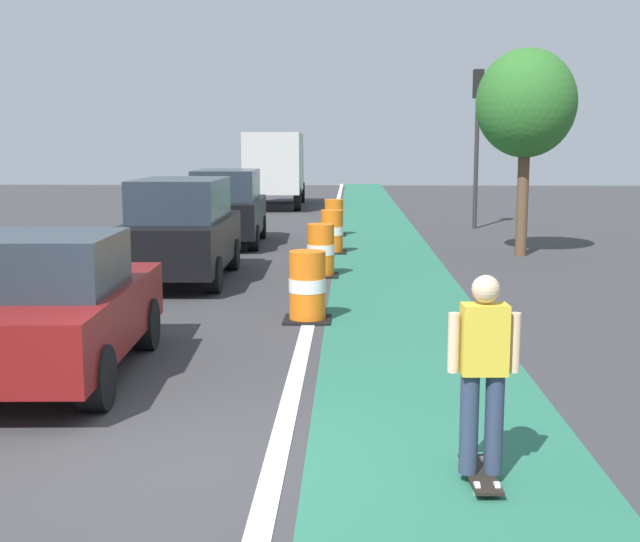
{
  "coord_description": "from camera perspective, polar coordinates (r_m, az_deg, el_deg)",
  "views": [
    {
      "loc": [
        1.53,
        -6.6,
        2.68
      ],
      "look_at": [
        1.14,
        3.69,
        1.1
      ],
      "focal_mm": 45.85,
      "sensor_mm": 36.0,
      "label": 1
    }
  ],
  "objects": [
    {
      "name": "ground_plane",
      "position": [
        7.28,
        -10.41,
        -13.01
      ],
      "size": [
        100.0,
        100.0,
        0.0
      ],
      "primitive_type": "plane",
      "color": "#38383A"
    },
    {
      "name": "bike_lane_strip",
      "position": [
        18.81,
        4.78,
        0.51
      ],
      "size": [
        2.5,
        80.0,
        0.01
      ],
      "primitive_type": "cube",
      "color": "#286B51",
      "rests_on": "ground"
    },
    {
      "name": "lane_divider_stripe",
      "position": [
        18.8,
        0.2,
        0.54
      ],
      "size": [
        0.2,
        80.0,
        0.01
      ],
      "primitive_type": "cube",
      "color": "silver",
      "rests_on": "ground"
    },
    {
      "name": "skateboarder_on_lane",
      "position": [
        6.62,
        11.32,
        -6.94
      ],
      "size": [
        0.57,
        0.81,
        1.69
      ],
      "color": "black",
      "rests_on": "ground"
    },
    {
      "name": "parked_sedan_nearest",
      "position": [
        9.95,
        -18.33,
        -2.43
      ],
      "size": [
        2.08,
        4.19,
        1.7
      ],
      "color": "maroon",
      "rests_on": "ground"
    },
    {
      "name": "parked_suv_second",
      "position": [
        16.56,
        -9.62,
        2.9
      ],
      "size": [
        2.0,
        4.64,
        2.04
      ],
      "color": "black",
      "rests_on": "ground"
    },
    {
      "name": "parked_suv_third",
      "position": [
        22.56,
        -6.5,
        4.48
      ],
      "size": [
        2.07,
        4.67,
        2.04
      ],
      "color": "black",
      "rests_on": "ground"
    },
    {
      "name": "traffic_barrel_front",
      "position": [
        12.56,
        -0.89,
        -1.12
      ],
      "size": [
        0.73,
        0.73,
        1.09
      ],
      "color": "orange",
      "rests_on": "ground"
    },
    {
      "name": "traffic_barrel_mid",
      "position": [
        16.9,
        0.05,
        1.42
      ],
      "size": [
        0.73,
        0.73,
        1.09
      ],
      "color": "orange",
      "rests_on": "ground"
    },
    {
      "name": "traffic_barrel_back",
      "position": [
        20.62,
        0.83,
        2.74
      ],
      "size": [
        0.73,
        0.73,
        1.09
      ],
      "color": "orange",
      "rests_on": "ground"
    },
    {
      "name": "traffic_barrel_far",
      "position": [
        24.7,
        0.98,
        3.73
      ],
      "size": [
        0.73,
        0.73,
        1.09
      ],
      "color": "orange",
      "rests_on": "ground"
    },
    {
      "name": "delivery_truck_down_block",
      "position": [
        36.45,
        -3.09,
        7.39
      ],
      "size": [
        2.52,
        7.66,
        3.23
      ],
      "color": "beige",
      "rests_on": "ground"
    },
    {
      "name": "traffic_light_corner",
      "position": [
        27.22,
        10.94,
        10.29
      ],
      "size": [
        0.41,
        0.32,
        5.1
      ],
      "color": "#2D2D2D",
      "rests_on": "ground"
    },
    {
      "name": "street_tree_sidewalk",
      "position": [
        20.63,
        14.18,
        11.2
      ],
      "size": [
        2.4,
        2.4,
        5.0
      ],
      "color": "brown",
      "rests_on": "ground"
    }
  ]
}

